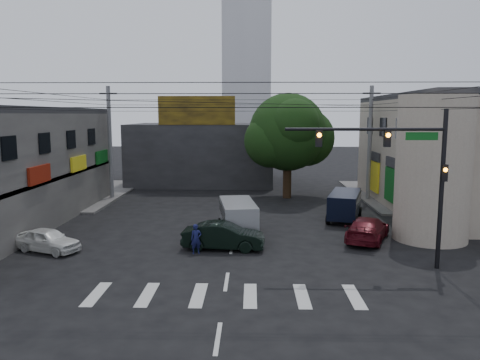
{
  "coord_description": "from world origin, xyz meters",
  "views": [
    {
      "loc": [
        1.04,
        -21.76,
        6.95
      ],
      "look_at": [
        0.39,
        4.0,
        3.32
      ],
      "focal_mm": 35.0,
      "sensor_mm": 36.0,
      "label": 1
    }
  ],
  "objects_px": {
    "maroon_sedan": "(368,229)",
    "utility_pole_far_left": "(110,143)",
    "utility_pole_far_right": "(370,144)",
    "white_compact": "(48,240)",
    "dark_sedan": "(223,236)",
    "silver_minivan": "(238,218)",
    "street_tree": "(288,132)",
    "traffic_officer": "(196,239)",
    "navy_van": "(345,206)",
    "traffic_gantry": "(405,163)"
  },
  "relations": [
    {
      "from": "white_compact",
      "to": "traffic_officer",
      "type": "relative_size",
      "value": 2.54
    },
    {
      "from": "street_tree",
      "to": "navy_van",
      "type": "xyz_separation_m",
      "value": [
        3.2,
        -8.24,
        -4.55
      ]
    },
    {
      "from": "maroon_sedan",
      "to": "navy_van",
      "type": "xyz_separation_m",
      "value": [
        -0.27,
        5.12,
        0.26
      ]
    },
    {
      "from": "utility_pole_far_right",
      "to": "traffic_officer",
      "type": "height_order",
      "value": "utility_pole_far_right"
    },
    {
      "from": "utility_pole_far_left",
      "to": "utility_pole_far_right",
      "type": "relative_size",
      "value": 1.0
    },
    {
      "from": "white_compact",
      "to": "maroon_sedan",
      "type": "bearing_deg",
      "value": -59.58
    },
    {
      "from": "dark_sedan",
      "to": "navy_van",
      "type": "height_order",
      "value": "navy_van"
    },
    {
      "from": "maroon_sedan",
      "to": "utility_pole_far_left",
      "type": "bearing_deg",
      "value": -10.67
    },
    {
      "from": "utility_pole_far_left",
      "to": "navy_van",
      "type": "bearing_deg",
      "value": -22.24
    },
    {
      "from": "maroon_sedan",
      "to": "white_compact",
      "type": "bearing_deg",
      "value": 32.31
    },
    {
      "from": "utility_pole_far_left",
      "to": "utility_pole_far_right",
      "type": "xyz_separation_m",
      "value": [
        21.0,
        0.0,
        0.0
      ]
    },
    {
      "from": "street_tree",
      "to": "dark_sedan",
      "type": "distance_m",
      "value": 16.54
    },
    {
      "from": "utility_pole_far_left",
      "to": "dark_sedan",
      "type": "distance_m",
      "value": 17.86
    },
    {
      "from": "traffic_gantry",
      "to": "dark_sedan",
      "type": "height_order",
      "value": "traffic_gantry"
    },
    {
      "from": "utility_pole_far_right",
      "to": "maroon_sedan",
      "type": "relative_size",
      "value": 1.87
    },
    {
      "from": "street_tree",
      "to": "utility_pole_far_right",
      "type": "distance_m",
      "value": 6.63
    },
    {
      "from": "utility_pole_far_right",
      "to": "utility_pole_far_left",
      "type": "bearing_deg",
      "value": 180.0
    },
    {
      "from": "street_tree",
      "to": "dark_sedan",
      "type": "height_order",
      "value": "street_tree"
    },
    {
      "from": "utility_pole_far_left",
      "to": "utility_pole_far_right",
      "type": "height_order",
      "value": "same"
    },
    {
      "from": "white_compact",
      "to": "navy_van",
      "type": "height_order",
      "value": "navy_van"
    },
    {
      "from": "white_compact",
      "to": "maroon_sedan",
      "type": "distance_m",
      "value": 17.0
    },
    {
      "from": "utility_pole_far_left",
      "to": "silver_minivan",
      "type": "xyz_separation_m",
      "value": [
        10.75,
        -11.06,
        -3.65
      ]
    },
    {
      "from": "utility_pole_far_right",
      "to": "maroon_sedan",
      "type": "xyz_separation_m",
      "value": [
        -3.03,
        -12.36,
        -3.94
      ]
    },
    {
      "from": "silver_minivan",
      "to": "utility_pole_far_left",
      "type": "bearing_deg",
      "value": 36.2
    },
    {
      "from": "traffic_gantry",
      "to": "silver_minivan",
      "type": "bearing_deg",
      "value": 141.91
    },
    {
      "from": "utility_pole_far_left",
      "to": "maroon_sedan",
      "type": "bearing_deg",
      "value": -34.52
    },
    {
      "from": "dark_sedan",
      "to": "maroon_sedan",
      "type": "bearing_deg",
      "value": -72.07
    },
    {
      "from": "traffic_gantry",
      "to": "navy_van",
      "type": "relative_size",
      "value": 1.46
    },
    {
      "from": "white_compact",
      "to": "traffic_officer",
      "type": "height_order",
      "value": "traffic_officer"
    },
    {
      "from": "dark_sedan",
      "to": "navy_van",
      "type": "xyz_separation_m",
      "value": [
        7.61,
        6.97,
        0.23
      ]
    },
    {
      "from": "maroon_sedan",
      "to": "traffic_officer",
      "type": "relative_size",
      "value": 3.28
    },
    {
      "from": "silver_minivan",
      "to": "traffic_officer",
      "type": "distance_m",
      "value": 4.43
    },
    {
      "from": "utility_pole_far_left",
      "to": "street_tree",
      "type": "bearing_deg",
      "value": 3.95
    },
    {
      "from": "street_tree",
      "to": "white_compact",
      "type": "height_order",
      "value": "street_tree"
    },
    {
      "from": "utility_pole_far_right",
      "to": "traffic_officer",
      "type": "distance_m",
      "value": 19.76
    },
    {
      "from": "white_compact",
      "to": "maroon_sedan",
      "type": "height_order",
      "value": "maroon_sedan"
    },
    {
      "from": "dark_sedan",
      "to": "silver_minivan",
      "type": "height_order",
      "value": "silver_minivan"
    },
    {
      "from": "navy_van",
      "to": "white_compact",
      "type": "bearing_deg",
      "value": 131.48
    },
    {
      "from": "traffic_gantry",
      "to": "maroon_sedan",
      "type": "distance_m",
      "value": 6.25
    },
    {
      "from": "utility_pole_far_left",
      "to": "navy_van",
      "type": "height_order",
      "value": "utility_pole_far_left"
    },
    {
      "from": "utility_pole_far_right",
      "to": "silver_minivan",
      "type": "relative_size",
      "value": 1.98
    },
    {
      "from": "silver_minivan",
      "to": "utility_pole_far_right",
      "type": "bearing_deg",
      "value": -50.78
    },
    {
      "from": "street_tree",
      "to": "traffic_officer",
      "type": "bearing_deg",
      "value": -109.7
    },
    {
      "from": "utility_pole_far_left",
      "to": "white_compact",
      "type": "height_order",
      "value": "utility_pole_far_left"
    },
    {
      "from": "dark_sedan",
      "to": "traffic_officer",
      "type": "bearing_deg",
      "value": 126.35
    },
    {
      "from": "street_tree",
      "to": "white_compact",
      "type": "distance_m",
      "value": 21.29
    },
    {
      "from": "white_compact",
      "to": "maroon_sedan",
      "type": "xyz_separation_m",
      "value": [
        16.82,
        2.5,
        0.06
      ]
    },
    {
      "from": "street_tree",
      "to": "utility_pole_far_left",
      "type": "bearing_deg",
      "value": -176.05
    },
    {
      "from": "street_tree",
      "to": "navy_van",
      "type": "distance_m",
      "value": 9.94
    },
    {
      "from": "utility_pole_far_right",
      "to": "navy_van",
      "type": "bearing_deg",
      "value": -114.53
    }
  ]
}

